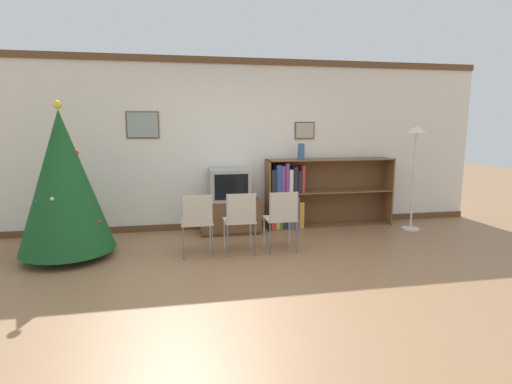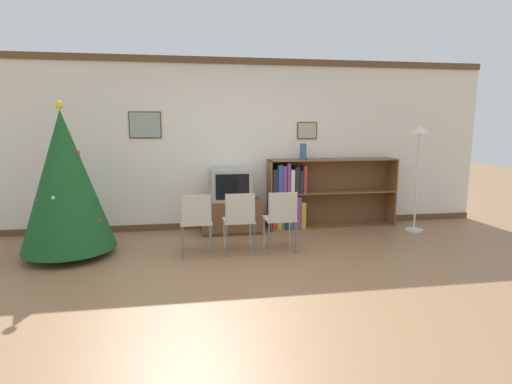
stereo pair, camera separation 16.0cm
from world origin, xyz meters
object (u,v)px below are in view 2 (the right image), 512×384
(television, at_px, (231,184))
(folding_chair_right, at_px, (281,217))
(standing_lamp, at_px, (419,151))
(folding_chair_center, at_px, (239,219))
(bookshelf, at_px, (307,196))
(vase, at_px, (303,152))
(tv_console, at_px, (231,216))
(folding_chair_left, at_px, (196,220))
(christmas_tree, at_px, (65,181))

(television, height_order, folding_chair_right, television)
(television, xyz_separation_m, folding_chair_right, (0.55, -1.12, -0.29))
(standing_lamp, bearing_deg, folding_chair_center, -165.93)
(bookshelf, height_order, vase, vase)
(bookshelf, bearing_deg, television, -175.61)
(tv_console, xyz_separation_m, bookshelf, (1.26, 0.09, 0.27))
(folding_chair_center, bearing_deg, folding_chair_left, 180.00)
(christmas_tree, height_order, folding_chair_center, christmas_tree)
(folding_chair_center, relative_size, bookshelf, 0.39)
(standing_lamp, bearing_deg, television, 172.28)
(folding_chair_center, relative_size, standing_lamp, 0.49)
(television, xyz_separation_m, folding_chair_center, (0.00, -1.12, -0.29))
(christmas_tree, height_order, television, christmas_tree)
(folding_chair_right, bearing_deg, vase, 62.33)
(television, bearing_deg, tv_console, 90.00)
(vase, height_order, standing_lamp, standing_lamp)
(christmas_tree, relative_size, standing_lamp, 1.18)
(tv_console, xyz_separation_m, vase, (1.16, 0.05, 0.99))
(folding_chair_right, bearing_deg, christmas_tree, 173.79)
(folding_chair_left, xyz_separation_m, bookshelf, (1.81, 1.21, 0.06))
(folding_chair_right, xyz_separation_m, vase, (0.61, 1.17, 0.78))
(folding_chair_left, relative_size, standing_lamp, 0.49)
(folding_chair_left, bearing_deg, folding_chair_center, 0.00)
(tv_console, bearing_deg, folding_chair_center, -90.00)
(television, relative_size, folding_chair_center, 0.74)
(folding_chair_center, xyz_separation_m, folding_chair_right, (0.55, 0.00, 0.00))
(standing_lamp, bearing_deg, vase, 165.68)
(television, bearing_deg, folding_chair_center, -90.00)
(folding_chair_right, bearing_deg, television, 116.30)
(television, relative_size, folding_chair_left, 0.74)
(christmas_tree, xyz_separation_m, tv_console, (2.16, 0.82, -0.71))
(tv_console, height_order, folding_chair_center, folding_chair_center)
(television, xyz_separation_m, vase, (1.16, 0.05, 0.49))
(folding_chair_right, distance_m, standing_lamp, 2.58)
(folding_chair_left, bearing_deg, standing_lamp, 11.89)
(folding_chair_left, height_order, bookshelf, bookshelf)
(christmas_tree, bearing_deg, bookshelf, 15.00)
(bookshelf, distance_m, vase, 0.73)
(folding_chair_right, xyz_separation_m, standing_lamp, (2.34, 0.72, 0.80))
(bookshelf, distance_m, standing_lamp, 1.86)
(folding_chair_center, bearing_deg, television, 90.00)
(television, bearing_deg, vase, 2.42)
(television, relative_size, vase, 2.37)
(tv_console, relative_size, television, 1.52)
(folding_chair_left, bearing_deg, tv_console, 63.75)
(tv_console, relative_size, folding_chair_right, 1.13)
(tv_console, height_order, standing_lamp, standing_lamp)
(christmas_tree, height_order, vase, christmas_tree)
(folding_chair_left, relative_size, bookshelf, 0.39)
(television, xyz_separation_m, bookshelf, (1.26, 0.10, -0.23))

